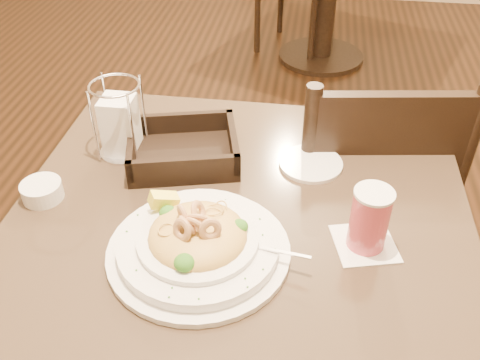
# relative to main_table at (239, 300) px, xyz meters

# --- Properties ---
(main_table) EXTENTS (0.90, 0.90, 0.76)m
(main_table) POSITION_rel_main_table_xyz_m (0.00, 0.00, 0.00)
(main_table) COLOR black
(main_table) RESTS_ON ground
(dining_chair_near) EXTENTS (0.48, 0.48, 0.93)m
(dining_chair_near) POSITION_rel_main_table_xyz_m (0.28, 0.40, -0.02)
(dining_chair_near) COLOR black
(dining_chair_near) RESTS_ON ground
(pasta_bowl) EXTENTS (0.36, 0.33, 0.11)m
(pasta_bowl) POSITION_rel_main_table_xyz_m (-0.06, -0.10, 0.27)
(pasta_bowl) COLOR white
(pasta_bowl) RESTS_ON main_table
(drink_glass) EXTENTS (0.13, 0.13, 0.12)m
(drink_glass) POSITION_rel_main_table_xyz_m (0.24, -0.04, 0.30)
(drink_glass) COLOR white
(drink_glass) RESTS_ON main_table
(bread_basket) EXTENTS (0.27, 0.24, 0.06)m
(bread_basket) POSITION_rel_main_table_xyz_m (-0.15, 0.18, 0.26)
(bread_basket) COLOR black
(bread_basket) RESTS_ON main_table
(napkin_caddy) EXTENTS (0.11, 0.11, 0.17)m
(napkin_caddy) POSITION_rel_main_table_xyz_m (-0.29, 0.19, 0.32)
(napkin_caddy) COLOR silver
(napkin_caddy) RESTS_ON main_table
(side_plate) EXTENTS (0.15, 0.15, 0.01)m
(side_plate) POSITION_rel_main_table_xyz_m (0.13, 0.20, 0.25)
(side_plate) COLOR white
(side_plate) RESTS_ON main_table
(butter_ramekin) EXTENTS (0.10, 0.10, 0.04)m
(butter_ramekin) POSITION_rel_main_table_xyz_m (-0.40, 0.01, 0.26)
(butter_ramekin) COLOR white
(butter_ramekin) RESTS_ON main_table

